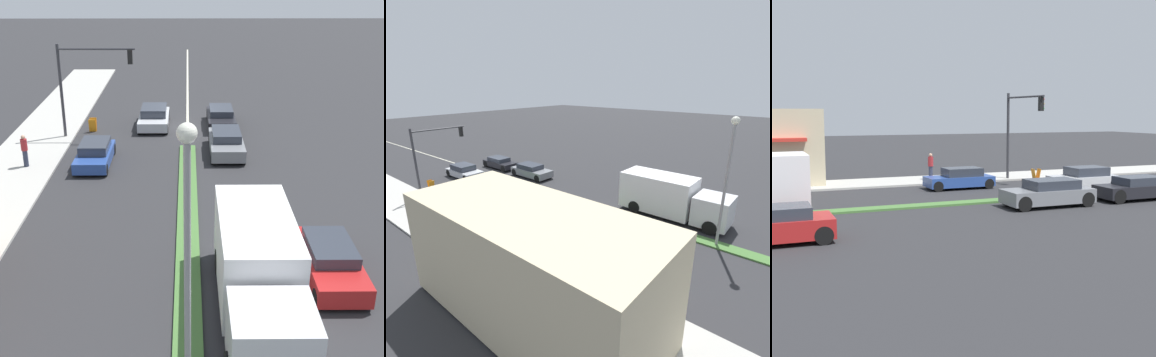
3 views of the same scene
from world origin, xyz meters
TOP-DOWN VIEW (x-y plane):
  - lane_marking_center at (0.00, 0.00)m, footprint 0.16×60.00m
  - traffic_signal_main at (6.12, 2.26)m, footprint 4.59×0.34m
  - pedestrian at (8.56, 7.32)m, footprint 0.34×0.34m
  - warning_aframe_sign at (6.07, 0.96)m, footprint 0.45×0.53m
  - sedan_dark at (-2.20, -0.16)m, footprint 1.77×4.13m
  - suv_grey at (-2.20, 5.03)m, footprint 1.88×4.32m
  - coupe_blue at (5.00, 6.71)m, footprint 1.76×3.96m
  - sedan_silver at (2.20, -0.07)m, footprint 1.92×4.03m

SIDE VIEW (x-z plane):
  - lane_marking_center at x=0.00m, z-range 0.00..0.01m
  - warning_aframe_sign at x=6.07m, z-range 0.01..0.84m
  - coupe_blue at x=5.00m, z-range -0.03..1.20m
  - sedan_dark at x=-2.20m, z-range 0.00..1.20m
  - sedan_silver at x=2.20m, z-range -0.02..1.27m
  - suv_grey at x=-2.20m, z-range -0.01..1.29m
  - pedestrian at x=8.56m, z-range 0.17..1.90m
  - traffic_signal_main at x=6.12m, z-range 1.10..6.70m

